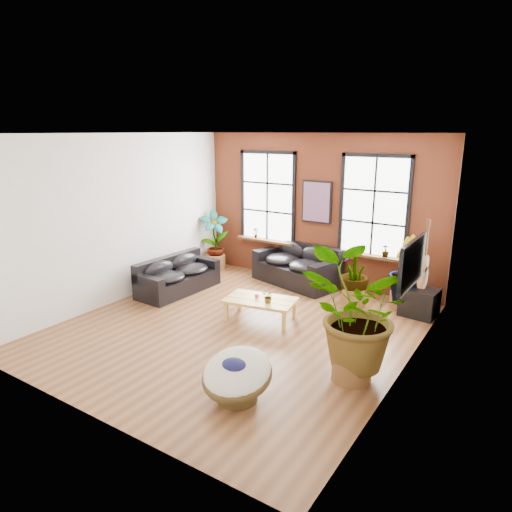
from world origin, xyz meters
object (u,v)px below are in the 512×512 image
at_px(sofa_back, 298,266).
at_px(coffee_table, 260,301).
at_px(sofa_left, 177,276).
at_px(papasan_chair, 237,375).

bearing_deg(sofa_back, coffee_table, -64.71).
bearing_deg(sofa_left, sofa_back, -43.29).
height_order(sofa_back, papasan_chair, sofa_back).
bearing_deg(coffee_table, sofa_left, 161.50).
distance_m(coffee_table, papasan_chair, 2.74).
distance_m(sofa_back, coffee_table, 2.40).
bearing_deg(papasan_chair, coffee_table, 113.09).
xyz_separation_m(sofa_left, coffee_table, (2.48, -0.36, 0.02)).
height_order(sofa_left, coffee_table, sofa_left).
bearing_deg(papasan_chair, sofa_back, 105.93).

